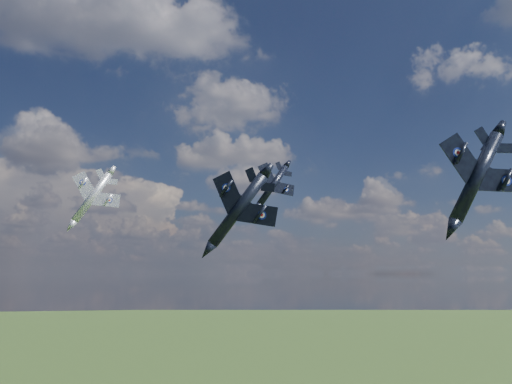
{
  "coord_description": "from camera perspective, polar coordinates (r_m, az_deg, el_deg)",
  "views": [
    {
      "loc": [
        -11.48,
        -52.94,
        71.2
      ],
      "look_at": [
        2.21,
        17.25,
        82.98
      ],
      "focal_mm": 35.0,
      "sensor_mm": 36.0,
      "label": 1
    }
  ],
  "objects": [
    {
      "name": "jet_lead_navy",
      "position": [
        60.33,
        -2.06,
        -2.02
      ],
      "size": [
        14.9,
        17.04,
        8.6
      ],
      "primitive_type": null,
      "rotation": [
        0.0,
        0.66,
        -0.43
      ],
      "color": "black"
    },
    {
      "name": "jet_right_navy",
      "position": [
        62.74,
        23.9,
        1.56
      ],
      "size": [
        13.33,
        17.27,
        8.62
      ],
      "primitive_type": null,
      "rotation": [
        0.0,
        0.52,
        -0.1
      ],
      "color": "black"
    },
    {
      "name": "jet_high_navy",
      "position": [
        92.37,
        1.93,
        0.76
      ],
      "size": [
        11.13,
        14.12,
        7.42
      ],
      "primitive_type": null,
      "rotation": [
        0.0,
        0.62,
        0.19
      ],
      "color": "black"
    },
    {
      "name": "jet_left_silver",
      "position": [
        84.24,
        -18.23,
        -0.56
      ],
      "size": [
        9.46,
        13.0,
        7.17
      ],
      "primitive_type": null,
      "rotation": [
        0.0,
        0.57,
        -0.03
      ],
      "color": "#ACAFB7"
    }
  ]
}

